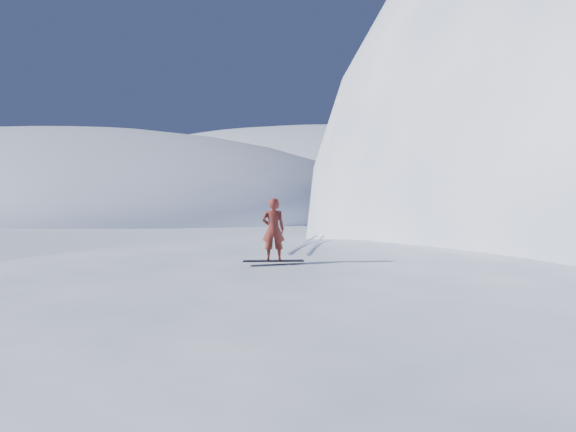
# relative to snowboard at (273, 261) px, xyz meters

# --- Properties ---
(ground) EXTENTS (400.00, 400.00, 0.00)m
(ground) POSITION_rel_snowboard_xyz_m (0.88, 0.23, -2.41)
(ground) COLOR white
(ground) RESTS_ON ground
(near_ridge) EXTENTS (36.00, 28.00, 4.80)m
(near_ridge) POSITION_rel_snowboard_xyz_m (1.88, 3.23, -2.41)
(near_ridge) COLOR white
(near_ridge) RESTS_ON ground
(far_ridge_a) EXTENTS (120.00, 70.00, 28.00)m
(far_ridge_a) POSITION_rel_snowboard_xyz_m (-69.12, 60.23, -2.41)
(far_ridge_a) COLOR white
(far_ridge_a) RESTS_ON ground
(far_ridge_c) EXTENTS (140.00, 90.00, 36.00)m
(far_ridge_c) POSITION_rel_snowboard_xyz_m (-39.12, 110.23, -2.41)
(far_ridge_c) COLOR white
(far_ridge_c) RESTS_ON ground
(wind_bumps) EXTENTS (16.00, 14.40, 1.00)m
(wind_bumps) POSITION_rel_snowboard_xyz_m (0.32, 2.35, -2.41)
(wind_bumps) COLOR white
(wind_bumps) RESTS_ON ground
(snowboard) EXTENTS (1.51, 0.92, 0.03)m
(snowboard) POSITION_rel_snowboard_xyz_m (0.00, 0.00, 0.00)
(snowboard) COLOR black
(snowboard) RESTS_ON near_ridge
(snowboarder) EXTENTS (0.68, 0.59, 1.57)m
(snowboarder) POSITION_rel_snowboard_xyz_m (0.00, -0.00, 0.80)
(snowboarder) COLOR maroon
(snowboarder) RESTS_ON snowboard
(board_tracks) EXTENTS (1.75, 5.91, 0.04)m
(board_tracks) POSITION_rel_snowboard_xyz_m (-0.62, 4.55, 0.01)
(board_tracks) COLOR silver
(board_tracks) RESTS_ON ground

